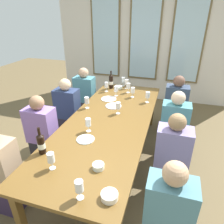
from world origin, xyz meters
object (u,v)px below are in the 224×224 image
Objects in this scene: seated_person_2 at (85,97)px; seated_person_0 at (1,172)px; wine_glass_3 at (148,95)px; seated_person_7 at (173,129)px; white_plate_0 at (113,106)px; wine_glass_9 at (88,123)px; wine_bottle_0 at (111,82)px; tasting_bowl_2 at (118,87)px; wine_glass_5 at (123,80)px; seated_person_5 at (171,159)px; dining_table at (109,123)px; tasting_bowl_0 at (109,196)px; wine_glass_4 at (133,91)px; white_plate_1 at (86,139)px; seated_person_3 at (175,108)px; tasting_bowl_1 at (98,166)px; seated_person_1 at (167,218)px; wine_glass_2 at (79,187)px; wine_glass_7 at (106,85)px; wine_glass_10 at (51,158)px; wine_bottle_1 at (41,144)px; wine_glass_0 at (87,101)px; seated_person_4 at (43,135)px; wine_glass_6 at (116,89)px; wine_glass_11 at (127,82)px; wine_glass_1 at (118,106)px; white_plate_2 at (109,99)px; seated_person_6 at (68,112)px.

seated_person_0 is at bearing -90.00° from seated_person_2.
seated_person_7 is at bearing -39.26° from wine_glass_3.
white_plate_0 is 0.79m from wine_glass_9.
wine_bottle_0 reaches higher than tasting_bowl_2.
seated_person_5 reaches higher than wine_glass_5.
seated_person_7 is (1.20, -0.83, -0.34)m from wine_bottle_0.
tasting_bowl_0 is at bearing -72.02° from dining_table.
wine_glass_9 reaches higher than dining_table.
wine_glass_4 is 2.21m from seated_person_0.
wine_glass_3 is at bearing 67.71° from white_plate_1.
tasting_bowl_2 is 1.09m from seated_person_3.
wine_glass_5 is (-0.35, 2.31, 0.09)m from tasting_bowl_1.
seated_person_1 and seated_person_5 have the same top height.
dining_table is at bearing -127.72° from seated_person_3.
seated_person_7 reaches higher than wine_glass_2.
wine_bottle_0 is at bearing 9.15° from seated_person_2.
wine_glass_10 is (0.15, -2.06, -0.00)m from wine_glass_7.
wine_bottle_0 is 2.31× the size of tasting_bowl_2.
wine_bottle_1 is 0.91m from tasting_bowl_0.
seated_person_1 reaches higher than tasting_bowl_2.
wine_bottle_0 is at bearing 84.93° from wine_glass_0.
wine_glass_0 is 0.16× the size of seated_person_4.
tasting_bowl_2 is (-0.40, 2.15, -0.00)m from tasting_bowl_1.
wine_glass_2 is 0.16× the size of seated_person_2.
seated_person_5 is (0.00, 0.79, 0.00)m from seated_person_1.
seated_person_1 reaches higher than wine_glass_6.
seated_person_1 reaches higher than white_plate_1.
tasting_bowl_2 is 0.13× the size of seated_person_1.
seated_person_0 is (-0.99, -1.94, -0.33)m from wine_glass_4.
seated_person_5 is at bearing -59.77° from wine_glass_11.
tasting_bowl_0 is at bearing -90.28° from wine_glass_3.
wine_glass_1 is (0.13, -0.22, 0.12)m from white_plate_0.
wine_glass_4 is 0.16× the size of seated_person_0.
tasting_bowl_1 is at bearing -83.59° from wine_glass_1.
wine_glass_11 is 1.80m from seated_person_4.
wine_glass_3 reaches higher than white_plate_0.
white_plate_0 is 0.84m from wine_glass_11.
seated_person_4 is 1.85m from seated_person_7.
seated_person_7 is (1.28, 0.11, -0.33)m from wine_glass_0.
white_plate_2 is 1.44× the size of wine_glass_10.
wine_glass_6 is 1.00× the size of wine_glass_11.
white_plate_0 is 1.40× the size of wine_glass_9.
wine_glass_0 is at bearing -63.42° from seated_person_2.
wine_glass_0 is at bearing -175.00° from seated_person_7.
wine_glass_1 is (0.07, 0.21, 0.18)m from dining_table.
tasting_bowl_0 reaches higher than dining_table.
seated_person_1 is at bearing -41.36° from seated_person_6.
wine_glass_4 is 0.16× the size of seated_person_3.
white_plate_2 is 1.44× the size of wine_glass_1.
seated_person_7 is (1.30, 1.24, -0.33)m from wine_bottle_1.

